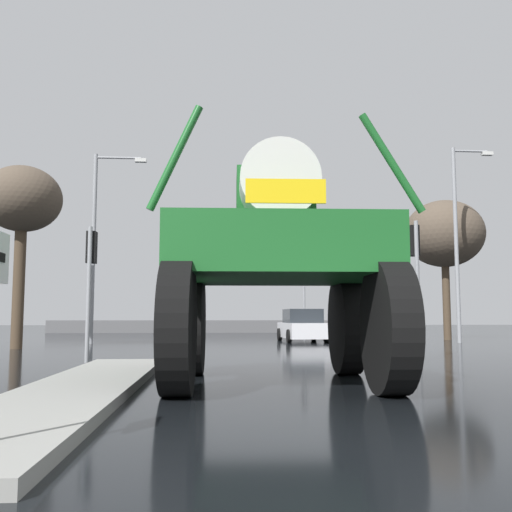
{
  "coord_description": "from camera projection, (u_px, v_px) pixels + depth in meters",
  "views": [
    {
      "loc": [
        -1.77,
        -5.08,
        1.16
      ],
      "look_at": [
        -0.91,
        7.33,
        2.45
      ],
      "focal_mm": 41.38,
      "sensor_mm": 36.0,
      "label": 1
    }
  ],
  "objects": [
    {
      "name": "traffic_signal_near_left",
      "position": [
        91.0,
        263.0,
        15.4
      ],
      "size": [
        0.24,
        0.54,
        3.5
      ],
      "color": "gray",
      "rests_on": "ground"
    },
    {
      "name": "median_island",
      "position": [
        80.0,
        389.0,
        8.9
      ],
      "size": [
        1.58,
        10.58,
        0.15
      ],
      "primitive_type": "cube",
      "color": "gray",
      "rests_on": "ground"
    },
    {
      "name": "sedan_ahead",
      "position": [
        302.0,
        326.0,
        27.65
      ],
      "size": [
        2.04,
        4.18,
        1.52
      ],
      "rotation": [
        0.0,
        0.0,
        1.62
      ],
      "color": "silver",
      "rests_on": "ground"
    },
    {
      "name": "ground_plane",
      "position": [
        261.0,
        347.0,
        22.91
      ],
      "size": [
        120.0,
        120.0,
        0.0
      ],
      "primitive_type": "plane",
      "color": "black"
    },
    {
      "name": "streetlight_far_left",
      "position": [
        98.0,
        236.0,
        25.82
      ],
      "size": [
        2.32,
        0.24,
        8.36
      ],
      "color": "gray",
      "rests_on": "ground"
    },
    {
      "name": "streetlight_far_right",
      "position": [
        459.0,
        234.0,
        26.84
      ],
      "size": [
        1.96,
        0.24,
        8.94
      ],
      "color": "gray",
      "rests_on": "ground"
    },
    {
      "name": "traffic_signal_far_left",
      "position": [
        304.0,
        287.0,
        33.43
      ],
      "size": [
        0.24,
        0.55,
        3.88
      ],
      "color": "gray",
      "rests_on": "ground"
    },
    {
      "name": "traffic_signal_near_right",
      "position": [
        415.0,
        259.0,
        16.01
      ],
      "size": [
        0.24,
        0.54,
        3.75
      ],
      "color": "gray",
      "rests_on": "ground"
    },
    {
      "name": "oversize_sprayer",
      "position": [
        276.0,
        264.0,
        10.49
      ],
      "size": [
        4.2,
        5.38,
        4.35
      ],
      "rotation": [
        0.0,
        0.0,
        1.54
      ],
      "color": "black",
      "rests_on": "ground"
    },
    {
      "name": "bare_tree_left",
      "position": [
        22.0,
        202.0,
        21.89
      ],
      "size": [
        2.89,
        2.89,
        6.76
      ],
      "color": "#473828",
      "rests_on": "ground"
    },
    {
      "name": "bare_tree_right",
      "position": [
        444.0,
        234.0,
        30.31
      ],
      "size": [
        4.04,
        4.04,
        7.14
      ],
      "color": "#473828",
      "rests_on": "ground"
    },
    {
      "name": "roadside_barrier",
      "position": [
        239.0,
        327.0,
        42.88
      ],
      "size": [
        27.6,
        0.24,
        0.9
      ],
      "primitive_type": "cube",
      "color": "#59595B",
      "rests_on": "ground"
    }
  ]
}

